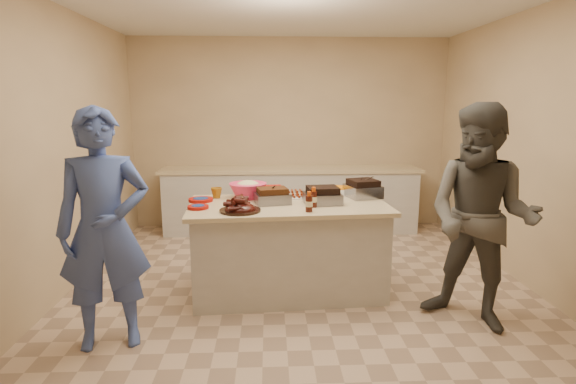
{
  "coord_description": "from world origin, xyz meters",
  "views": [
    {
      "loc": [
        -0.3,
        -4.02,
        1.8
      ],
      "look_at": [
        -0.13,
        0.13,
        0.97
      ],
      "focal_mm": 28.0,
      "sensor_mm": 36.0,
      "label": 1
    }
  ],
  "objects_px": {
    "plastic_cup": "(217,198)",
    "mustard_bottle": "(274,199)",
    "island": "(288,291)",
    "coleslaw_bowl": "(248,198)",
    "rib_platter": "(240,211)",
    "bbq_bottle_a": "(309,212)",
    "guest_gray": "(471,323)",
    "guest_blue": "(114,342)",
    "roasting_pan": "(363,197)",
    "bbq_bottle_b": "(313,207)"
  },
  "relations": [
    {
      "from": "island",
      "to": "guest_blue",
      "type": "height_order",
      "value": "island"
    },
    {
      "from": "rib_platter",
      "to": "plastic_cup",
      "type": "relative_size",
      "value": 3.24
    },
    {
      "from": "island",
      "to": "coleslaw_bowl",
      "type": "xyz_separation_m",
      "value": [
        -0.39,
        0.26,
        0.87
      ]
    },
    {
      "from": "bbq_bottle_a",
      "to": "guest_blue",
      "type": "height_order",
      "value": "bbq_bottle_a"
    },
    {
      "from": "rib_platter",
      "to": "guest_blue",
      "type": "distance_m",
      "value": 1.42
    },
    {
      "from": "island",
      "to": "plastic_cup",
      "type": "height_order",
      "value": "plastic_cup"
    },
    {
      "from": "island",
      "to": "coleslaw_bowl",
      "type": "distance_m",
      "value": 0.99
    },
    {
      "from": "mustard_bottle",
      "to": "guest_blue",
      "type": "bearing_deg",
      "value": -137.91
    },
    {
      "from": "bbq_bottle_a",
      "to": "guest_blue",
      "type": "distance_m",
      "value": 1.86
    },
    {
      "from": "rib_platter",
      "to": "mustard_bottle",
      "type": "height_order",
      "value": "rib_platter"
    },
    {
      "from": "rib_platter",
      "to": "plastic_cup",
      "type": "distance_m",
      "value": 0.62
    },
    {
      "from": "bbq_bottle_a",
      "to": "guest_blue",
      "type": "relative_size",
      "value": 0.1
    },
    {
      "from": "mustard_bottle",
      "to": "guest_gray",
      "type": "relative_size",
      "value": 0.07
    },
    {
      "from": "roasting_pan",
      "to": "guest_gray",
      "type": "bearing_deg",
      "value": -68.2
    },
    {
      "from": "rib_platter",
      "to": "guest_gray",
      "type": "distance_m",
      "value": 2.16
    },
    {
      "from": "plastic_cup",
      "to": "guest_gray",
      "type": "relative_size",
      "value": 0.06
    },
    {
      "from": "rib_platter",
      "to": "bbq_bottle_b",
      "type": "xyz_separation_m",
      "value": [
        0.65,
        0.13,
        0.0
      ]
    },
    {
      "from": "bbq_bottle_b",
      "to": "guest_gray",
      "type": "relative_size",
      "value": 0.1
    },
    {
      "from": "rib_platter",
      "to": "guest_gray",
      "type": "xyz_separation_m",
      "value": [
        1.93,
        -0.44,
        -0.87
      ]
    },
    {
      "from": "bbq_bottle_b",
      "to": "plastic_cup",
      "type": "bearing_deg",
      "value": 154.94
    },
    {
      "from": "mustard_bottle",
      "to": "guest_blue",
      "type": "relative_size",
      "value": 0.07
    },
    {
      "from": "island",
      "to": "bbq_bottle_a",
      "type": "relative_size",
      "value": 10.34
    },
    {
      "from": "coleslaw_bowl",
      "to": "roasting_pan",
      "type": "bearing_deg",
      "value": -0.33
    },
    {
      "from": "bbq_bottle_b",
      "to": "mustard_bottle",
      "type": "distance_m",
      "value": 0.52
    },
    {
      "from": "bbq_bottle_b",
      "to": "mustard_bottle",
      "type": "xyz_separation_m",
      "value": [
        -0.36,
        0.38,
        0.0
      ]
    },
    {
      "from": "rib_platter",
      "to": "plastic_cup",
      "type": "height_order",
      "value": "rib_platter"
    },
    {
      "from": "coleslaw_bowl",
      "to": "bbq_bottle_a",
      "type": "bearing_deg",
      "value": -46.91
    },
    {
      "from": "island",
      "to": "coleslaw_bowl",
      "type": "height_order",
      "value": "coleslaw_bowl"
    },
    {
      "from": "bbq_bottle_b",
      "to": "guest_blue",
      "type": "distance_m",
      "value": 1.97
    },
    {
      "from": "coleslaw_bowl",
      "to": "bbq_bottle_b",
      "type": "bearing_deg",
      "value": -34.47
    },
    {
      "from": "island",
      "to": "rib_platter",
      "type": "height_order",
      "value": "rib_platter"
    },
    {
      "from": "plastic_cup",
      "to": "bbq_bottle_a",
      "type": "bearing_deg",
      "value": -34.91
    },
    {
      "from": "roasting_pan",
      "to": "coleslaw_bowl",
      "type": "relative_size",
      "value": 0.82
    },
    {
      "from": "rib_platter",
      "to": "island",
      "type": "bearing_deg",
      "value": 33.79
    },
    {
      "from": "rib_platter",
      "to": "mustard_bottle",
      "type": "xyz_separation_m",
      "value": [
        0.3,
        0.52,
        0.0
      ]
    },
    {
      "from": "roasting_pan",
      "to": "coleslaw_bowl",
      "type": "distance_m",
      "value": 1.14
    },
    {
      "from": "mustard_bottle",
      "to": "guest_blue",
      "type": "distance_m",
      "value": 1.89
    },
    {
      "from": "guest_blue",
      "to": "guest_gray",
      "type": "bearing_deg",
      "value": -10.12
    },
    {
      "from": "rib_platter",
      "to": "roasting_pan",
      "type": "bearing_deg",
      "value": 24.65
    },
    {
      "from": "plastic_cup",
      "to": "mustard_bottle",
      "type": "bearing_deg",
      "value": -4.94
    },
    {
      "from": "roasting_pan",
      "to": "plastic_cup",
      "type": "bearing_deg",
      "value": 164.07
    },
    {
      "from": "rib_platter",
      "to": "guest_gray",
      "type": "height_order",
      "value": "rib_platter"
    },
    {
      "from": "island",
      "to": "coleslaw_bowl",
      "type": "relative_size",
      "value": 4.96
    },
    {
      "from": "guest_gray",
      "to": "coleslaw_bowl",
      "type": "bearing_deg",
      "value": -165.85
    },
    {
      "from": "rib_platter",
      "to": "roasting_pan",
      "type": "height_order",
      "value": "rib_platter"
    },
    {
      "from": "roasting_pan",
      "to": "bbq_bottle_a",
      "type": "bearing_deg",
      "value": -150.47
    },
    {
      "from": "roasting_pan",
      "to": "plastic_cup",
      "type": "distance_m",
      "value": 1.46
    },
    {
      "from": "roasting_pan",
      "to": "bbq_bottle_a",
      "type": "height_order",
      "value": "bbq_bottle_a"
    },
    {
      "from": "rib_platter",
      "to": "coleslaw_bowl",
      "type": "distance_m",
      "value": 0.55
    },
    {
      "from": "plastic_cup",
      "to": "guest_gray",
      "type": "height_order",
      "value": "plastic_cup"
    }
  ]
}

